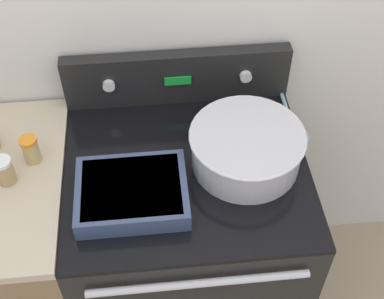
{
  "coord_description": "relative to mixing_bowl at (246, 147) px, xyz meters",
  "views": [
    {
      "loc": [
        -0.09,
        -0.74,
        2.23
      ],
      "look_at": [
        0.02,
        0.36,
        1.02
      ],
      "focal_mm": 50.0,
      "sensor_mm": 36.0,
      "label": 1
    }
  ],
  "objects": [
    {
      "name": "kitchen_wall",
      "position": [
        -0.19,
        0.38,
        0.22
      ],
      "size": [
        8.0,
        0.05,
        2.5
      ],
      "color": "silver",
      "rests_on": "ground_plane"
    },
    {
      "name": "stove_range",
      "position": [
        -0.19,
        -0.0,
        -0.55
      ],
      "size": [
        0.77,
        0.72,
        0.96
      ],
      "color": "black",
      "rests_on": "ground_plane"
    },
    {
      "name": "control_panel",
      "position": [
        -0.19,
        0.32,
        0.03
      ],
      "size": [
        0.77,
        0.07,
        0.2
      ],
      "color": "black",
      "rests_on": "stove_range"
    },
    {
      "name": "side_counter",
      "position": [
        -0.85,
        -0.0,
        -0.54
      ],
      "size": [
        0.56,
        0.69,
        0.97
      ],
      "color": "#896B4C",
      "rests_on": "ground_plane"
    },
    {
      "name": "mixing_bowl",
      "position": [
        0.0,
        0.0,
        0.0
      ],
      "size": [
        0.36,
        0.36,
        0.13
      ],
      "color": "silver",
      "rests_on": "stove_range"
    },
    {
      "name": "casserole_dish",
      "position": [
        -0.36,
        -0.11,
        -0.04
      ],
      "size": [
        0.33,
        0.26,
        0.06
      ],
      "color": "#38476B",
      "rests_on": "stove_range"
    },
    {
      "name": "ladle",
      "position": [
        0.18,
        0.07,
        -0.04
      ],
      "size": [
        0.07,
        0.29,
        0.07
      ],
      "color": "#7AB2C6",
      "rests_on": "stove_range"
    },
    {
      "name": "spice_jar_orange_cap",
      "position": [
        -0.66,
        0.07,
        -0.01
      ],
      "size": [
        0.05,
        0.05,
        0.09
      ],
      "color": "tan",
      "rests_on": "side_counter"
    },
    {
      "name": "spice_jar_white_cap",
      "position": [
        -0.73,
        -0.01,
        -0.01
      ],
      "size": [
        0.06,
        0.06,
        0.09
      ],
      "color": "tan",
      "rests_on": "side_counter"
    }
  ]
}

